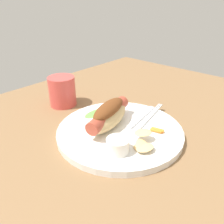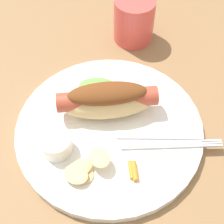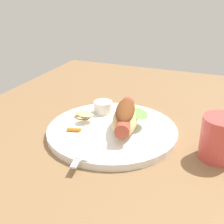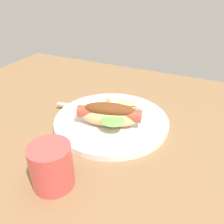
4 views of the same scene
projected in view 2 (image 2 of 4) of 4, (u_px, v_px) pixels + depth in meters
ground_plane at (118, 125)px, 56.25cm from camera, size 120.00×90.00×1.80cm
plate at (109, 129)px, 53.79cm from camera, size 30.69×30.69×1.60cm
hot_dog at (107, 99)px, 52.45cm from camera, size 16.51×9.87×6.20cm
sauce_ramekin at (56, 144)px, 49.34cm from camera, size 4.85×4.85×3.06cm
fork at (169, 145)px, 50.84cm from camera, size 15.90×4.19×0.40cm
knife at (160, 135)px, 51.89cm from camera, size 13.87×3.32×0.36cm
chips_pile at (84, 168)px, 47.61cm from camera, size 7.85×7.30×2.49cm
carrot_garnish at (133, 171)px, 47.97cm from camera, size 1.98×3.15×0.87cm
drinking_cup at (134, 20)px, 64.77cm from camera, size 8.09×8.09×9.00cm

